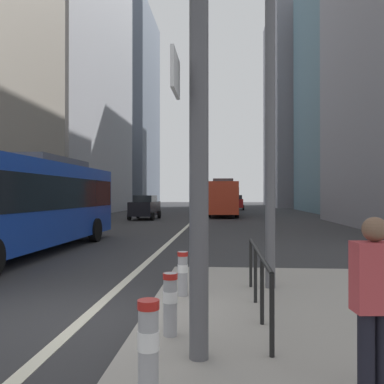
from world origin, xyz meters
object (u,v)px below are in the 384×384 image
car_receding_near (236,202)px  traffic_signal_gantry (18,16)px  city_bus_red_receding (222,196)px  bollard_left (148,347)px  car_oncoming_mid (145,207)px  pedestrian_waiting (375,300)px  city_bus_blue_oncoming (23,200)px  bollard_right (170,301)px  bollard_back (183,271)px  street_lamp_post (270,32)px

car_receding_near → traffic_signal_gantry: 48.85m
city_bus_red_receding → traffic_signal_gantry: bearing=-94.0°
bollard_left → city_bus_red_receding: bearing=89.0°
car_oncoming_mid → pedestrian_waiting: car_oncoming_mid is taller
car_receding_near → city_bus_blue_oncoming: bearing=-101.9°
city_bus_red_receding → bollard_left: size_ratio=12.48×
traffic_signal_gantry → bollard_left: size_ratio=6.83×
bollard_right → bollard_back: (-0.04, 2.11, -0.01)m
car_oncoming_mid → car_receding_near: 22.06m
car_oncoming_mid → pedestrian_waiting: 29.90m
city_bus_blue_oncoming → pedestrian_waiting: (8.02, -9.36, -0.76)m
car_oncoming_mid → street_lamp_post: street_lamp_post is taller
bollard_right → bollard_back: size_ratio=1.02×
traffic_signal_gantry → bollard_back: size_ratio=7.89×
city_bus_blue_oncoming → car_receding_near: bearing=78.1°
car_oncoming_mid → street_lamp_post: size_ratio=0.56×
car_oncoming_mid → pedestrian_waiting: size_ratio=2.69×
street_lamp_post → car_receding_near: bearing=89.0°
car_receding_near → bollard_left: 49.70m
pedestrian_waiting → city_bus_blue_oncoming: bearing=130.6°
car_oncoming_mid → city_bus_blue_oncoming: bearing=-91.0°
bollard_right → city_bus_red_receding: bearing=88.9°
traffic_signal_gantry → bollard_right: traffic_signal_gantry is taller
traffic_signal_gantry → bollard_back: traffic_signal_gantry is taller
car_receding_near → bollard_left: bearing=-92.8°
car_oncoming_mid → pedestrian_waiting: bearing=-75.1°
traffic_signal_gantry → pedestrian_waiting: 4.92m
city_bus_blue_oncoming → car_oncoming_mid: 19.56m
city_bus_blue_oncoming → bollard_left: size_ratio=12.88×
city_bus_red_receding → bollard_back: size_ratio=14.43×
bollard_right → pedestrian_waiting: size_ratio=0.50×
city_bus_blue_oncoming → street_lamp_post: (7.61, -4.88, 3.45)m
city_bus_blue_oncoming → car_receding_near: city_bus_blue_oncoming is taller
city_bus_red_receding → car_oncoming_mid: bearing=-135.1°
street_lamp_post → traffic_signal_gantry: bearing=-132.9°
city_bus_red_receding → bollard_left: 35.38m
traffic_signal_gantry → bollard_left: (1.76, -1.07, -3.46)m
street_lamp_post → bollard_back: 5.03m
car_oncoming_mid → bollard_left: car_oncoming_mid is taller
city_bus_red_receding → bollard_left: city_bus_red_receding is taller
street_lamp_post → bollard_right: size_ratio=9.70×
pedestrian_waiting → car_receding_near: bearing=89.5°
city_bus_blue_oncoming → car_receding_near: (8.42, 40.07, -0.85)m
city_bus_red_receding → bollard_right: (-0.66, -33.56, -1.23)m
city_bus_blue_oncoming → car_oncoming_mid: size_ratio=2.69×
pedestrian_waiting → traffic_signal_gantry: bearing=167.1°
bollard_left → bollard_right: 1.80m
city_bus_red_receding → car_oncoming_mid: city_bus_red_receding is taller
car_oncoming_mid → traffic_signal_gantry: (3.90, -28.04, 3.13)m
bollard_right → pedestrian_waiting: pedestrian_waiting is taller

